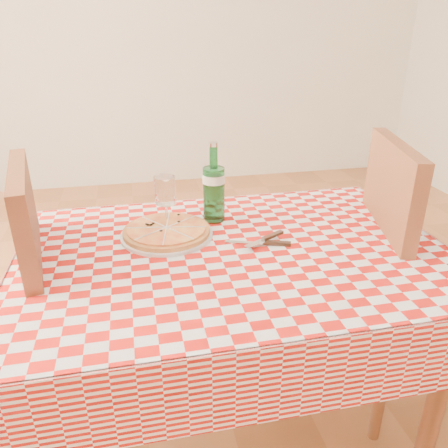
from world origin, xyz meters
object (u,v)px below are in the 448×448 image
at_px(water_bottle, 214,183).
at_px(wine_glass, 166,202).
at_px(chair_far, 3,312).
at_px(chair_near, 412,268).
at_px(dining_table, 234,277).
at_px(pizza_plate, 167,231).

height_order(water_bottle, wine_glass, water_bottle).
bearing_deg(wine_glass, chair_far, -164.45).
bearing_deg(wine_glass, chair_near, -12.34).
bearing_deg(wine_glass, water_bottle, 9.04).
distance_m(chair_far, wine_glass, 0.60).
bearing_deg(chair_far, dining_table, 164.35).
bearing_deg(dining_table, water_bottle, 94.40).
height_order(chair_near, chair_far, chair_near).
relative_size(pizza_plate, water_bottle, 1.08).
height_order(chair_near, pizza_plate, chair_near).
xyz_separation_m(chair_near, chair_far, (-1.36, 0.04, -0.01)).
bearing_deg(wine_glass, pizza_plate, -96.22).
bearing_deg(dining_table, chair_far, 174.92).
bearing_deg(chair_near, wine_glass, -176.88).
relative_size(chair_far, pizza_plate, 3.44).
distance_m(dining_table, wine_glass, 0.34).
relative_size(chair_near, chair_far, 1.02).
relative_size(pizza_plate, wine_glass, 1.66).
xyz_separation_m(pizza_plate, wine_glass, (0.01, 0.07, 0.07)).
bearing_deg(water_bottle, chair_far, -166.01).
xyz_separation_m(chair_near, water_bottle, (-0.67, 0.21, 0.30)).
xyz_separation_m(chair_near, pizza_plate, (-0.85, 0.11, 0.18)).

